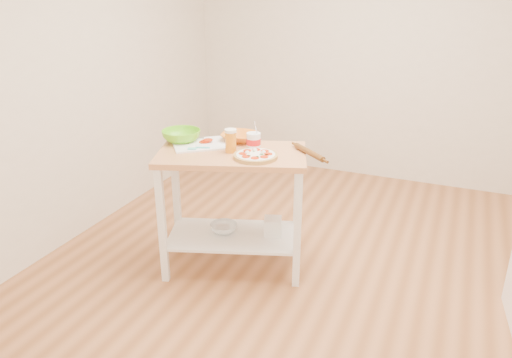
{
  "coord_description": "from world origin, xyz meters",
  "views": [
    {
      "loc": [
        0.83,
        -2.94,
        2.01
      ],
      "look_at": [
        -0.42,
        0.01,
        0.72
      ],
      "focal_mm": 35.0,
      "sensor_mm": 36.0,
      "label": 1
    }
  ],
  "objects_px": {
    "spatula": "(198,148)",
    "yogurt_tub": "(254,141)",
    "pizza": "(256,155)",
    "shelf_glass_bowl": "(224,228)",
    "prep_island": "(232,187)",
    "orange_bowl": "(239,137)",
    "cutting_board": "(201,144)",
    "beer_pint": "(231,141)",
    "rolling_pin": "(309,153)",
    "shelf_bin": "(273,226)",
    "knife": "(180,139)",
    "green_bowl": "(181,136)"
  },
  "relations": [
    {
      "from": "beer_pint",
      "to": "shelf_glass_bowl",
      "type": "distance_m",
      "value": 0.69
    },
    {
      "from": "pizza",
      "to": "rolling_pin",
      "type": "bearing_deg",
      "value": 30.64
    },
    {
      "from": "prep_island",
      "to": "yogurt_tub",
      "type": "relative_size",
      "value": 5.35
    },
    {
      "from": "spatula",
      "to": "rolling_pin",
      "type": "height_order",
      "value": "rolling_pin"
    },
    {
      "from": "knife",
      "to": "shelf_bin",
      "type": "xyz_separation_m",
      "value": [
        0.72,
        0.05,
        -0.59
      ]
    },
    {
      "from": "spatula",
      "to": "beer_pint",
      "type": "distance_m",
      "value": 0.24
    },
    {
      "from": "shelf_bin",
      "to": "knife",
      "type": "bearing_deg",
      "value": -176.23
    },
    {
      "from": "beer_pint",
      "to": "yogurt_tub",
      "type": "height_order",
      "value": "yogurt_tub"
    },
    {
      "from": "spatula",
      "to": "knife",
      "type": "height_order",
      "value": "knife"
    },
    {
      "from": "knife",
      "to": "yogurt_tub",
      "type": "bearing_deg",
      "value": -27.59
    },
    {
      "from": "shelf_glass_bowl",
      "to": "green_bowl",
      "type": "bearing_deg",
      "value": 170.52
    },
    {
      "from": "knife",
      "to": "shelf_bin",
      "type": "bearing_deg",
      "value": -27.15
    },
    {
      "from": "pizza",
      "to": "cutting_board",
      "type": "bearing_deg",
      "value": 167.71
    },
    {
      "from": "shelf_glass_bowl",
      "to": "shelf_bin",
      "type": "relative_size",
      "value": 1.6
    },
    {
      "from": "pizza",
      "to": "cutting_board",
      "type": "height_order",
      "value": "pizza"
    },
    {
      "from": "rolling_pin",
      "to": "shelf_glass_bowl",
      "type": "distance_m",
      "value": 0.87
    },
    {
      "from": "pizza",
      "to": "spatula",
      "type": "distance_m",
      "value": 0.43
    },
    {
      "from": "spatula",
      "to": "yogurt_tub",
      "type": "distance_m",
      "value": 0.39
    },
    {
      "from": "rolling_pin",
      "to": "shelf_bin",
      "type": "distance_m",
      "value": 0.65
    },
    {
      "from": "green_bowl",
      "to": "shelf_bin",
      "type": "height_order",
      "value": "green_bowl"
    },
    {
      "from": "pizza",
      "to": "shelf_glass_bowl",
      "type": "height_order",
      "value": "pizza"
    },
    {
      "from": "shelf_bin",
      "to": "pizza",
      "type": "bearing_deg",
      "value": -112.15
    },
    {
      "from": "rolling_pin",
      "to": "shelf_glass_bowl",
      "type": "relative_size",
      "value": 1.67
    },
    {
      "from": "cutting_board",
      "to": "rolling_pin",
      "type": "relative_size",
      "value": 1.49
    },
    {
      "from": "cutting_board",
      "to": "prep_island",
      "type": "bearing_deg",
      "value": -50.9
    },
    {
      "from": "shelf_glass_bowl",
      "to": "shelf_bin",
      "type": "height_order",
      "value": "shelf_bin"
    },
    {
      "from": "prep_island",
      "to": "yogurt_tub",
      "type": "xyz_separation_m",
      "value": [
        0.12,
        0.11,
        0.32
      ]
    },
    {
      "from": "spatula",
      "to": "beer_pint",
      "type": "relative_size",
      "value": 0.87
    },
    {
      "from": "shelf_glass_bowl",
      "to": "shelf_bin",
      "type": "xyz_separation_m",
      "value": [
        0.35,
        0.11,
        0.03
      ]
    },
    {
      "from": "yogurt_tub",
      "to": "shelf_bin",
      "type": "distance_m",
      "value": 0.65
    },
    {
      "from": "knife",
      "to": "shelf_glass_bowl",
      "type": "bearing_deg",
      "value": -41.11
    },
    {
      "from": "pizza",
      "to": "orange_bowl",
      "type": "bearing_deg",
      "value": 130.92
    },
    {
      "from": "prep_island",
      "to": "cutting_board",
      "type": "distance_m",
      "value": 0.39
    },
    {
      "from": "orange_bowl",
      "to": "shelf_bin",
      "type": "bearing_deg",
      "value": -21.86
    },
    {
      "from": "prep_island",
      "to": "knife",
      "type": "height_order",
      "value": "knife"
    },
    {
      "from": "prep_island",
      "to": "orange_bowl",
      "type": "height_order",
      "value": "orange_bowl"
    },
    {
      "from": "cutting_board",
      "to": "orange_bowl",
      "type": "height_order",
      "value": "orange_bowl"
    },
    {
      "from": "cutting_board",
      "to": "shelf_glass_bowl",
      "type": "xyz_separation_m",
      "value": [
        0.19,
        -0.05,
        -0.62
      ]
    },
    {
      "from": "green_bowl",
      "to": "yogurt_tub",
      "type": "distance_m",
      "value": 0.56
    },
    {
      "from": "pizza",
      "to": "orange_bowl",
      "type": "relative_size",
      "value": 1.17
    },
    {
      "from": "pizza",
      "to": "cutting_board",
      "type": "xyz_separation_m",
      "value": [
        -0.47,
        0.1,
        -0.01
      ]
    },
    {
      "from": "green_bowl",
      "to": "pizza",
      "type": "bearing_deg",
      "value": -9.87
    },
    {
      "from": "cutting_board",
      "to": "beer_pint",
      "type": "distance_m",
      "value": 0.28
    },
    {
      "from": "cutting_board",
      "to": "yogurt_tub",
      "type": "height_order",
      "value": "yogurt_tub"
    },
    {
      "from": "yogurt_tub",
      "to": "shelf_glass_bowl",
      "type": "relative_size",
      "value": 1.06
    },
    {
      "from": "rolling_pin",
      "to": "shelf_bin",
      "type": "height_order",
      "value": "rolling_pin"
    },
    {
      "from": "pizza",
      "to": "orange_bowl",
      "type": "xyz_separation_m",
      "value": [
        -0.25,
        0.29,
        0.02
      ]
    },
    {
      "from": "spatula",
      "to": "orange_bowl",
      "type": "bearing_deg",
      "value": 40.4
    },
    {
      "from": "prep_island",
      "to": "beer_pint",
      "type": "xyz_separation_m",
      "value": [
        -0.01,
        0.0,
        0.34
      ]
    },
    {
      "from": "prep_island",
      "to": "green_bowl",
      "type": "xyz_separation_m",
      "value": [
        -0.44,
        0.07,
        0.3
      ]
    }
  ]
}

